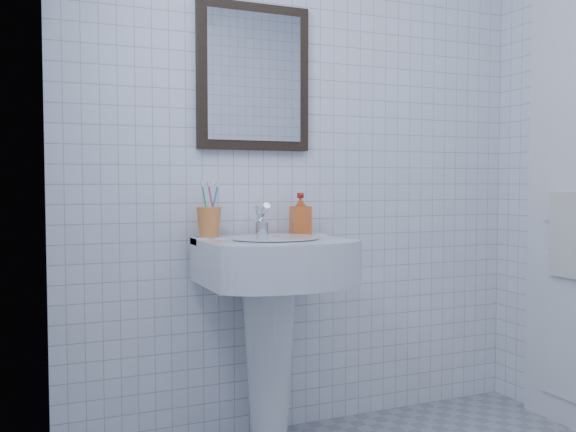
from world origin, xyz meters
name	(u,v)px	position (x,y,z in m)	size (l,w,h in m)	color
wall_back	(306,149)	(0.00, 1.20, 1.25)	(2.20, 0.02, 2.50)	white
wall_left	(73,111)	(-1.10, 0.00, 1.25)	(0.02, 2.40, 2.50)	white
washbasin	(271,307)	(-0.26, 0.99, 0.60)	(0.58, 0.42, 0.89)	white
faucet	(262,222)	(-0.26, 1.09, 0.93)	(0.06, 0.12, 0.14)	silver
toothbrush_cup	(209,222)	(-0.48, 1.10, 0.94)	(0.10, 0.10, 0.12)	orange
soap_dispenser	(300,214)	(-0.08, 1.09, 0.97)	(0.08, 0.08, 0.18)	red
wall_mirror	(254,77)	(-0.26, 1.18, 1.55)	(0.50, 0.04, 0.62)	black
towel_ring	(569,194)	(1.06, 0.70, 1.05)	(0.18, 0.18, 0.01)	silver
hand_towel	(565,234)	(1.04, 0.70, 0.87)	(0.03, 0.16, 0.38)	white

